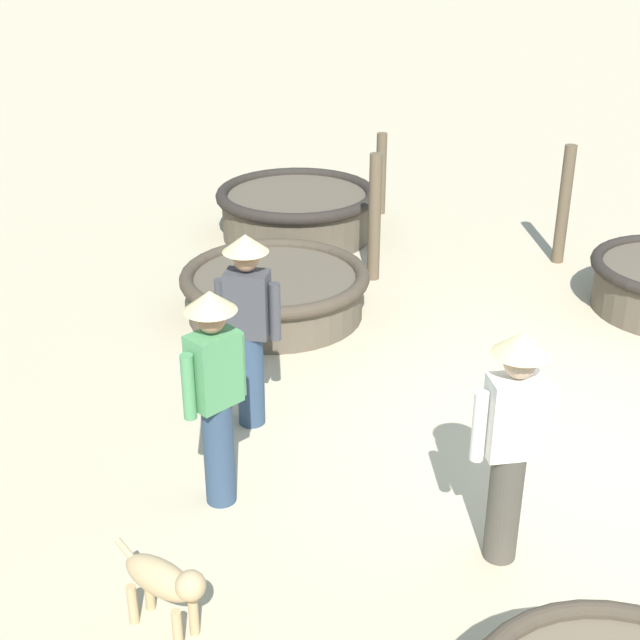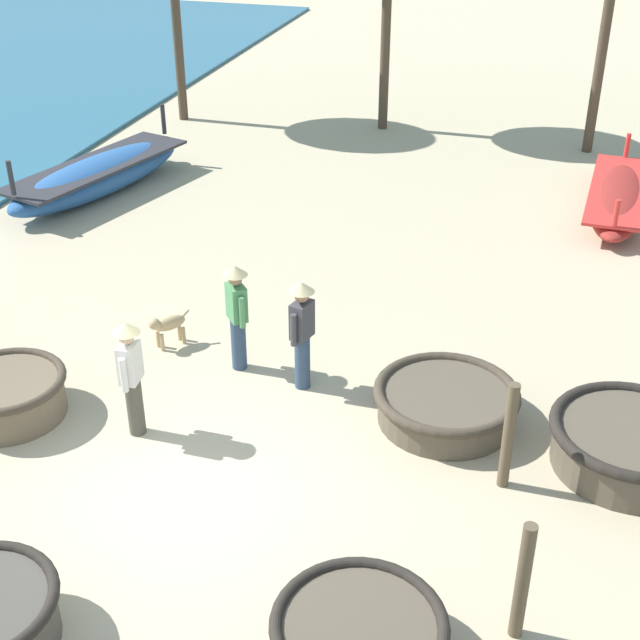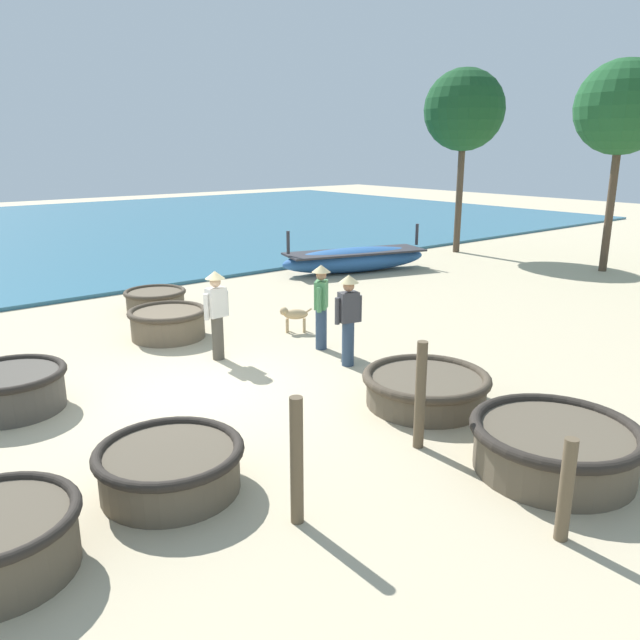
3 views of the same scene
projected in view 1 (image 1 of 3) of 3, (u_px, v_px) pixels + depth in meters
The scene contains 10 objects.
ground_plane at pixel (592, 453), 7.05m from camera, with size 80.00×80.00×0.00m, color #BCAD8C.
coracle_nearest at pixel (297, 210), 11.34m from camera, with size 2.05×2.05×0.63m.
coracle_weathered at pixel (275, 290), 9.23m from camera, with size 1.96×1.96×0.51m.
fisherman_by_coracle at pixel (512, 435), 5.55m from camera, with size 0.36×0.53×1.67m.
fisherman_hauling at pixel (248, 319), 7.04m from camera, with size 0.36×0.52×1.67m.
fisherman_crouching at pixel (215, 386), 6.09m from camera, with size 0.39×0.42×1.67m.
dog at pixel (165, 583), 5.20m from camera, with size 0.48×0.57×0.55m.
mooring_post_mid_beach at pixel (564, 205), 10.38m from camera, with size 0.14×0.14×1.42m, color brown.
mooring_post_shoreline at pixel (375, 218), 9.90m from camera, with size 0.14×0.14×1.46m, color brown.
mooring_post_inland at pixel (381, 174), 12.05m from camera, with size 0.14×0.14×1.11m, color brown.
Camera 1 is at (-5.72, 2.56, 4.02)m, focal length 50.00 mm.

